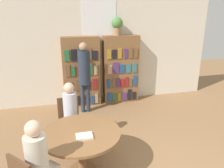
# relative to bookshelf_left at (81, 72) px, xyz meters

# --- Properties ---
(wall_back) EXTENTS (6.40, 0.07, 3.00)m
(wall_back) POSITION_rel_bookshelf_left_xyz_m (0.54, 0.19, 0.58)
(wall_back) COLOR beige
(wall_back) RESTS_ON ground_plane
(bookshelf_left) EXTENTS (0.97, 0.34, 1.85)m
(bookshelf_left) POSITION_rel_bookshelf_left_xyz_m (0.00, 0.00, 0.00)
(bookshelf_left) COLOR brown
(bookshelf_left) RESTS_ON ground_plane
(bookshelf_right) EXTENTS (0.97, 0.34, 1.85)m
(bookshelf_right) POSITION_rel_bookshelf_left_xyz_m (1.09, 0.00, -0.00)
(bookshelf_right) COLOR brown
(bookshelf_right) RESTS_ON ground_plane
(flower_vase) EXTENTS (0.29, 0.29, 0.46)m
(flower_vase) POSITION_rel_bookshelf_left_xyz_m (0.98, 0.00, 1.20)
(flower_vase) COLOR #997047
(flower_vase) RESTS_ON bookshelf_right
(reading_table) EXTENTS (1.22, 1.22, 0.71)m
(reading_table) POSITION_rel_bookshelf_left_xyz_m (-0.33, -2.71, -0.33)
(reading_table) COLOR brown
(reading_table) RESTS_ON ground_plane
(chair_left_side) EXTENTS (0.45, 0.45, 0.89)m
(chair_left_side) POSITION_rel_bookshelf_left_xyz_m (-0.45, -1.77, -0.43)
(chair_left_side) COLOR brown
(chair_left_side) RESTS_ON ground_plane
(seated_reader_left) EXTENTS (0.29, 0.38, 1.25)m
(seated_reader_left) POSITION_rel_bookshelf_left_xyz_m (-0.42, -1.95, -0.21)
(seated_reader_left) COLOR #B2B7C6
(seated_reader_left) RESTS_ON ground_plane
(seated_reader_right) EXTENTS (0.42, 0.42, 1.26)m
(seated_reader_right) POSITION_rel_bookshelf_left_xyz_m (-0.89, -3.23, -0.20)
(seated_reader_right) COLOR beige
(seated_reader_right) RESTS_ON ground_plane
(librarian_standing) EXTENTS (0.29, 0.56, 1.77)m
(librarian_standing) POSITION_rel_bookshelf_left_xyz_m (0.02, -0.50, 0.16)
(librarian_standing) COLOR #232D3D
(librarian_standing) RESTS_ON ground_plane
(open_book_on_table) EXTENTS (0.24, 0.18, 0.03)m
(open_book_on_table) POSITION_rel_bookshelf_left_xyz_m (-0.29, -2.86, -0.20)
(open_book_on_table) COLOR silver
(open_book_on_table) RESTS_ON reading_table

